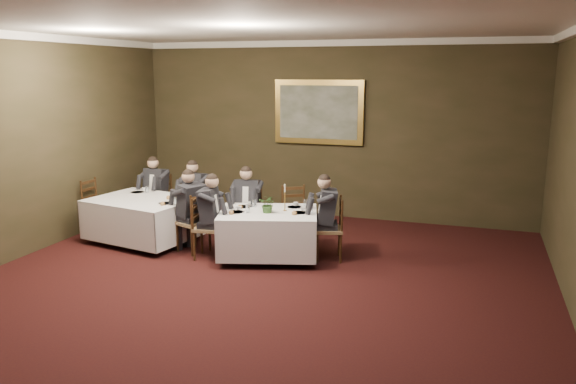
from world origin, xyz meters
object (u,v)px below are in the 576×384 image
Objects in this scene: diner_main_endright at (329,228)px; chair_sec_endright at (194,235)px; chair_main_endleft at (208,240)px; chair_sec_backleft at (158,212)px; chair_main_backright at (295,228)px; chair_main_endright at (329,242)px; diner_main_backleft at (248,215)px; centerpiece at (268,203)px; chair_main_backleft at (248,227)px; diner_sec_endright at (193,221)px; chair_sec_endleft at (99,218)px; chair_sec_backright at (197,218)px; diner_sec_backleft at (158,200)px; diner_main_endleft at (208,226)px; table_second at (143,217)px; painting at (319,112)px; diner_sec_backright at (197,206)px; table_main at (268,231)px; candlestick at (285,201)px.

diner_main_endright is 2.23m from chair_sec_endright.
chair_main_endleft is 1.00× the size of chair_sec_backleft.
chair_main_backright and chair_main_endright have the same top height.
chair_sec_endright is at bearing 2.09° from chair_main_backright.
chair_main_endright is at bearing 158.97° from diner_main_backleft.
centerpiece reaches higher than chair_sec_endright.
chair_main_backleft is 1.00× the size of chair_main_endright.
diner_sec_endright reaches higher than chair_main_endleft.
chair_sec_endright is 2.20m from chair_sec_endleft.
diner_sec_endright is at bearing 123.41° from chair_sec_backright.
diner_main_endright is at bearing 172.45° from diner_sec_backleft.
diner_main_endleft is at bearing 63.08° from diner_main_backleft.
diner_sec_backleft reaches higher than chair_main_endright.
chair_sec_backright is 1.80m from chair_sec_endleft.
table_second is 1.45× the size of diner_main_backleft.
chair_sec_endright is 0.23m from diner_sec_endright.
diner_sec_endright reaches higher than chair_sec_endright.
diner_main_backleft is 1.00× the size of diner_sec_backleft.
chair_main_endleft is 0.74× the size of diner_sec_backleft.
table_second is 1.08× the size of painting.
painting is (-0.03, 2.94, 1.20)m from centerpiece.
diner_sec_endright is (1.07, -0.20, 0.06)m from table_second.
chair_main_backleft is 0.74× the size of diner_sec_backright.
diner_main_backleft is 1.35× the size of chair_main_backright.
chair_main_endright is at bearing -90.00° from diner_main_endright.
chair_main_endright is (0.92, 0.27, -0.17)m from table_main.
table_main is at bearing 86.63° from chair_sec_endleft.
chair_main_endright is 2.27× the size of candlestick.
chair_main_endleft is 3.37× the size of centerpiece.
chair_sec_endleft is at bearing -2.15° from chair_main_backleft.
table_main is at bearing 125.75° from chair_main_backleft.
chair_main_backright is 0.74× the size of diner_sec_endright.
diner_sec_endright is (-0.69, -0.68, 0.00)m from diner_main_backleft.
chair_main_endright is 3.69m from diner_sec_backleft.
diner_sec_backright reaches higher than chair_sec_endleft.
table_second is 1.45× the size of diner_main_endright.
diner_sec_backleft is at bearing -20.66° from chair_main_backleft.
painting is at bearing 49.06° from table_second.
chair_main_endleft is 1.00× the size of chair_sec_endleft.
diner_main_endleft is at bearing -163.61° from table_main.
diner_sec_endright is at bearing 81.89° from chair_sec_endleft.
chair_sec_backright is at bearing -154.57° from chair_main_endleft.
chair_main_backright is 1.93m from diner_sec_backright.
chair_sec_endleft is (-2.84, -0.30, 0.00)m from chair_main_backleft.
candlestick is at bearing 84.00° from diner_main_endright.
chair_sec_backright is 3.18m from painting.
centerpiece is 0.16× the size of painting.
chair_main_backleft is at bearing 172.86° from diner_sec_backleft.
chair_main_backleft is at bearing -105.25° from painting.
diner_main_backleft is at bearing -24.07° from diner_sec_endright.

